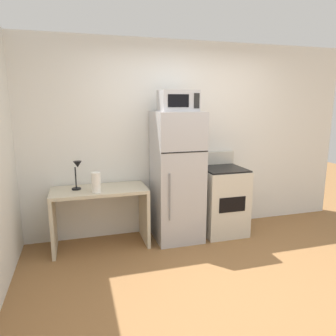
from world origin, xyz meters
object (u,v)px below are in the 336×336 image
desk_lamp (77,170)px  oven_range (222,200)px  paper_towel_roll (96,182)px  refrigerator (177,177)px  microwave (178,101)px  desk (100,206)px

desk_lamp → oven_range: size_ratio=0.32×
paper_towel_roll → oven_range: bearing=4.3°
refrigerator → microwave: (0.00, -0.02, 0.97)m
desk_lamp → oven_range: (1.91, -0.05, -0.52)m
desk → oven_range: size_ratio=1.06×
microwave → oven_range: size_ratio=0.42×
paper_towel_roll → refrigerator: 1.05m
desk → microwave: 1.63m
oven_range → desk: bearing=179.2°
refrigerator → microwave: size_ratio=3.66×
paper_towel_roll → microwave: 1.41m
desk_lamp → microwave: microwave is taller
desk → paper_towel_roll: (-0.04, -0.15, 0.35)m
microwave → refrigerator: bearing=90.3°
refrigerator → oven_range: bearing=0.6°
desk_lamp → oven_range: 1.98m
desk → oven_range: 1.66m
desk → paper_towel_roll: 0.38m
desk_lamp → microwave: size_ratio=0.77×
desk → oven_range: oven_range is taller
desk_lamp → paper_towel_roll: 0.30m
desk → desk_lamp: desk_lamp is taller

